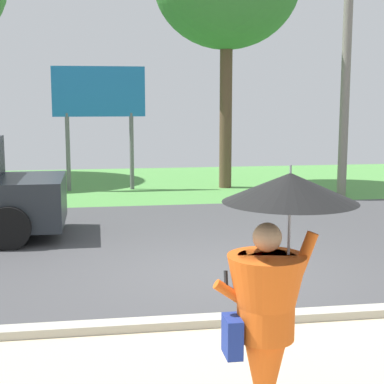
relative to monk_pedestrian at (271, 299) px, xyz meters
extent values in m
cube|color=#424244|center=(0.53, 6.35, -1.16)|extent=(40.00, 8.00, 0.10)
cube|color=#519344|center=(0.53, 14.35, -1.16)|extent=(40.00, 8.00, 0.10)
cube|color=#B2AD9E|center=(0.53, 2.35, -1.06)|extent=(40.00, 0.24, 0.10)
cone|color=#E55B19|center=(-0.04, 0.00, -0.38)|extent=(0.60, 0.60, 1.45)
cylinder|color=#E55B19|center=(-0.04, 0.00, 0.02)|extent=(0.44, 0.44, 0.65)
sphere|color=tan|center=(-0.04, 0.00, 0.48)|extent=(0.22, 0.22, 0.22)
cylinder|color=#E55B19|center=(0.24, 0.00, 0.29)|extent=(0.24, 0.09, 0.45)
cylinder|color=#E55B19|center=(-0.30, 0.02, 0.05)|extent=(0.29, 0.08, 0.24)
cylinder|color=gray|center=(0.13, 0.00, 0.52)|extent=(0.02, 0.02, 0.75)
cone|color=black|center=(0.13, 0.00, 0.85)|extent=(1.02, 1.02, 0.22)
cylinder|color=gray|center=(0.13, 0.00, 0.97)|extent=(0.02, 0.02, 0.10)
cube|color=black|center=(-0.34, 0.05, 0.15)|extent=(0.02, 0.11, 0.16)
cube|color=navy|center=(-0.31, -0.05, -0.26)|extent=(0.12, 0.24, 0.30)
cylinder|color=black|center=(-2.81, 8.42, -0.73)|extent=(0.76, 0.28, 0.76)
cylinder|color=black|center=(-2.81, 6.42, -0.73)|extent=(0.76, 0.28, 0.76)
cylinder|color=gray|center=(5.21, 10.95, 2.78)|extent=(0.24, 0.24, 7.77)
cylinder|color=slate|center=(-2.07, 13.13, -0.01)|extent=(0.12, 0.12, 2.20)
cylinder|color=slate|center=(-0.27, 13.13, -0.01)|extent=(0.12, 0.12, 2.20)
cube|color=#1E72B2|center=(-1.17, 13.13, 1.69)|extent=(2.60, 0.10, 1.40)
cylinder|color=brown|center=(2.47, 13.05, 1.17)|extent=(0.36, 0.36, 4.56)
camera|label=1|loc=(-1.28, -4.23, 1.51)|focal=56.36mm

